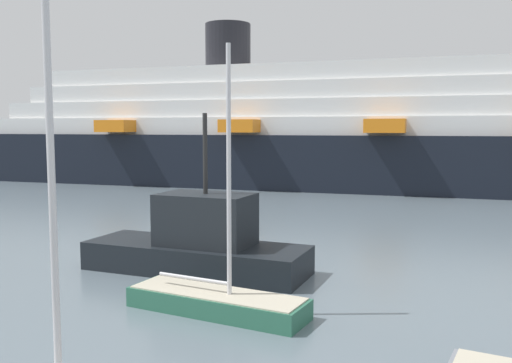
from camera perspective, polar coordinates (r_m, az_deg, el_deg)
name	(u,v)px	position (r m, az deg, el deg)	size (l,w,h in m)	color
sailboat_2	(217,299)	(16.99, -4.08, -12.04)	(5.77, 2.31, 7.94)	#2D6B51
fishing_boat_0	(199,244)	(21.45, -5.85, -6.42)	(8.78, 3.19, 6.09)	black
cruise_ship	(390,133)	(52.23, 13.64, 4.88)	(89.17, 15.95, 15.73)	black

